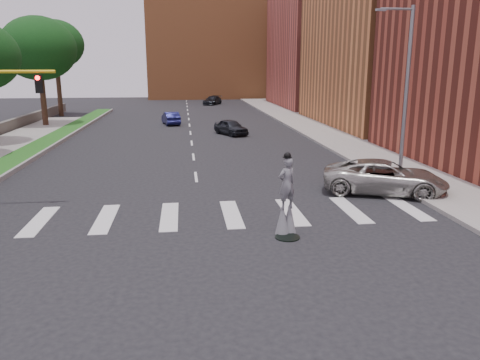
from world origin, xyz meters
TOP-DOWN VIEW (x-y plane):
  - ground_plane at (0.00, 0.00)m, footprint 160.00×160.00m
  - grass_median at (-11.50, 20.00)m, footprint 2.00×60.00m
  - median_curb at (-10.45, 20.00)m, footprint 0.20×60.00m
  - sidewalk_right at (12.50, 25.00)m, footprint 5.00×90.00m
  - manhole at (3.00, -2.00)m, footprint 0.90×0.90m
  - building_mid at (22.00, 30.00)m, footprint 16.00×22.00m
  - building_far at (22.00, 54.00)m, footprint 16.00×22.00m
  - building_backdrop at (6.00, 78.00)m, footprint 26.00×14.00m
  - streetlight at (10.90, 6.00)m, footprint 2.05×0.20m
  - stilt_performer at (3.04, -1.49)m, footprint 0.83×0.71m
  - suv_crossing at (8.99, 3.43)m, footprint 6.39×4.60m
  - car_near at (3.62, 24.31)m, footprint 3.18×4.38m
  - car_mid at (-1.95, 32.84)m, footprint 2.18×4.29m
  - car_far at (4.13, 59.20)m, footprint 3.73×5.13m
  - tree_4 at (-14.71, 32.57)m, footprint 7.36×7.36m
  - tree_5 at (-15.79, 43.47)m, footprint 6.82×6.82m

SIDE VIEW (x-z plane):
  - ground_plane at x=0.00m, z-range 0.00..0.00m
  - manhole at x=3.00m, z-range 0.00..0.04m
  - sidewalk_right at x=12.50m, z-range 0.00..0.18m
  - grass_median at x=-11.50m, z-range 0.00..0.25m
  - median_curb at x=-10.45m, z-range 0.00..0.28m
  - car_mid at x=-1.95m, z-range 0.00..1.35m
  - car_far at x=4.13m, z-range 0.00..1.38m
  - car_near at x=3.62m, z-range 0.00..1.39m
  - suv_crossing at x=8.99m, z-range 0.00..1.62m
  - stilt_performer at x=3.04m, z-range -0.27..2.77m
  - streetlight at x=10.90m, z-range 0.40..9.40m
  - tree_4 at x=-14.71m, z-range 2.29..13.19m
  - tree_5 at x=-15.79m, z-range 2.84..14.39m
  - building_backdrop at x=6.00m, z-range 0.00..18.00m
  - building_far at x=22.00m, z-range 0.00..20.00m
  - building_mid at x=22.00m, z-range 0.00..24.00m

